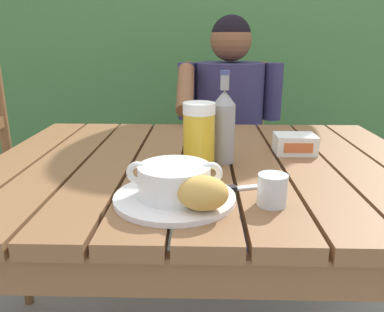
{
  "coord_description": "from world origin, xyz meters",
  "views": [
    {
      "loc": [
        -0.01,
        -1.06,
        1.08
      ],
      "look_at": [
        -0.04,
        -0.19,
        0.82
      ],
      "focal_mm": 35.89,
      "sensor_mm": 36.0,
      "label": 1
    }
  ],
  "objects_px": {
    "beer_glass": "(199,136)",
    "table_knife": "(235,188)",
    "beer_bottle": "(224,125)",
    "bread_roll": "(203,193)",
    "water_glass_small": "(272,190)",
    "butter_tub": "(295,144)",
    "soup_bowl": "(174,180)",
    "chair_near_diner": "(226,158)",
    "serving_plate": "(175,198)",
    "person_eating": "(229,124)"
  },
  "relations": [
    {
      "from": "water_glass_small",
      "to": "butter_tub",
      "type": "xyz_separation_m",
      "value": [
        0.14,
        0.39,
        -0.0
      ]
    },
    {
      "from": "chair_near_diner",
      "to": "soup_bowl",
      "type": "xyz_separation_m",
      "value": [
        -0.19,
        -1.21,
        0.33
      ]
    },
    {
      "from": "soup_bowl",
      "to": "bread_roll",
      "type": "distance_m",
      "value": 0.09
    },
    {
      "from": "beer_bottle",
      "to": "table_knife",
      "type": "xyz_separation_m",
      "value": [
        0.02,
        -0.21,
        -0.1
      ]
    },
    {
      "from": "table_knife",
      "to": "beer_bottle",
      "type": "bearing_deg",
      "value": 94.53
    },
    {
      "from": "serving_plate",
      "to": "bread_roll",
      "type": "relative_size",
      "value": 2.53
    },
    {
      "from": "butter_tub",
      "to": "serving_plate",
      "type": "bearing_deg",
      "value": -132.97
    },
    {
      "from": "water_glass_small",
      "to": "table_knife",
      "type": "xyz_separation_m",
      "value": [
        -0.07,
        0.08,
        -0.03
      ]
    },
    {
      "from": "person_eating",
      "to": "serving_plate",
      "type": "xyz_separation_m",
      "value": [
        -0.18,
        -1.01,
        0.05
      ]
    },
    {
      "from": "beer_bottle",
      "to": "water_glass_small",
      "type": "xyz_separation_m",
      "value": [
        0.09,
        -0.29,
        -0.07
      ]
    },
    {
      "from": "person_eating",
      "to": "butter_tub",
      "type": "bearing_deg",
      "value": -76.17
    },
    {
      "from": "beer_glass",
      "to": "table_knife",
      "type": "bearing_deg",
      "value": -61.64
    },
    {
      "from": "butter_tub",
      "to": "table_knife",
      "type": "height_order",
      "value": "butter_tub"
    },
    {
      "from": "water_glass_small",
      "to": "table_knife",
      "type": "relative_size",
      "value": 0.44
    },
    {
      "from": "person_eating",
      "to": "beer_glass",
      "type": "xyz_separation_m",
      "value": [
        -0.13,
        -0.79,
        0.14
      ]
    },
    {
      "from": "serving_plate",
      "to": "beer_glass",
      "type": "bearing_deg",
      "value": 77.17
    },
    {
      "from": "soup_bowl",
      "to": "person_eating",
      "type": "bearing_deg",
      "value": 79.67
    },
    {
      "from": "beer_glass",
      "to": "soup_bowl",
      "type": "bearing_deg",
      "value": -102.83
    },
    {
      "from": "beer_bottle",
      "to": "serving_plate",
      "type": "bearing_deg",
      "value": -113.27
    },
    {
      "from": "chair_near_diner",
      "to": "soup_bowl",
      "type": "height_order",
      "value": "chair_near_diner"
    },
    {
      "from": "person_eating",
      "to": "table_knife",
      "type": "xyz_separation_m",
      "value": [
        -0.05,
        -0.94,
        0.05
      ]
    },
    {
      "from": "soup_bowl",
      "to": "beer_glass",
      "type": "distance_m",
      "value": 0.23
    },
    {
      "from": "person_eating",
      "to": "serving_plate",
      "type": "height_order",
      "value": "person_eating"
    },
    {
      "from": "chair_near_diner",
      "to": "bread_roll",
      "type": "relative_size",
      "value": 9.27
    },
    {
      "from": "beer_bottle",
      "to": "butter_tub",
      "type": "bearing_deg",
      "value": 22.27
    },
    {
      "from": "person_eating",
      "to": "beer_glass",
      "type": "distance_m",
      "value": 0.81
    },
    {
      "from": "serving_plate",
      "to": "beer_glass",
      "type": "xyz_separation_m",
      "value": [
        0.05,
        0.22,
        0.08
      ]
    },
    {
      "from": "chair_near_diner",
      "to": "water_glass_small",
      "type": "distance_m",
      "value": 1.27
    },
    {
      "from": "serving_plate",
      "to": "beer_bottle",
      "type": "bearing_deg",
      "value": 66.73
    },
    {
      "from": "soup_bowl",
      "to": "butter_tub",
      "type": "xyz_separation_m",
      "value": [
        0.34,
        0.37,
        -0.02
      ]
    },
    {
      "from": "water_glass_small",
      "to": "chair_near_diner",
      "type": "bearing_deg",
      "value": 90.9
    },
    {
      "from": "table_knife",
      "to": "butter_tub",
      "type": "bearing_deg",
      "value": 55.81
    },
    {
      "from": "bread_roll",
      "to": "water_glass_small",
      "type": "distance_m",
      "value": 0.15
    },
    {
      "from": "beer_glass",
      "to": "water_glass_small",
      "type": "bearing_deg",
      "value": -56.93
    },
    {
      "from": "chair_near_diner",
      "to": "beer_glass",
      "type": "xyz_separation_m",
      "value": [
        -0.14,
        -0.99,
        0.37
      ]
    },
    {
      "from": "butter_tub",
      "to": "chair_near_diner",
      "type": "bearing_deg",
      "value": 100.41
    },
    {
      "from": "person_eating",
      "to": "water_glass_small",
      "type": "bearing_deg",
      "value": -88.76
    },
    {
      "from": "bread_roll",
      "to": "table_knife",
      "type": "height_order",
      "value": "bread_roll"
    },
    {
      "from": "serving_plate",
      "to": "beer_glass",
      "type": "distance_m",
      "value": 0.24
    },
    {
      "from": "chair_near_diner",
      "to": "beer_bottle",
      "type": "height_order",
      "value": "beer_bottle"
    },
    {
      "from": "beer_glass",
      "to": "table_knife",
      "type": "height_order",
      "value": "beer_glass"
    },
    {
      "from": "bread_roll",
      "to": "water_glass_small",
      "type": "bearing_deg",
      "value": 19.84
    },
    {
      "from": "bread_roll",
      "to": "table_knife",
      "type": "relative_size",
      "value": 0.68
    },
    {
      "from": "chair_near_diner",
      "to": "serving_plate",
      "type": "bearing_deg",
      "value": -98.78
    },
    {
      "from": "bread_roll",
      "to": "soup_bowl",
      "type": "bearing_deg",
      "value": 130.6
    },
    {
      "from": "person_eating",
      "to": "table_knife",
      "type": "bearing_deg",
      "value": -92.94
    },
    {
      "from": "water_glass_small",
      "to": "table_knife",
      "type": "height_order",
      "value": "water_glass_small"
    },
    {
      "from": "beer_glass",
      "to": "bread_roll",
      "type": "bearing_deg",
      "value": -87.89
    },
    {
      "from": "serving_plate",
      "to": "butter_tub",
      "type": "height_order",
      "value": "butter_tub"
    },
    {
      "from": "soup_bowl",
      "to": "table_knife",
      "type": "height_order",
      "value": "soup_bowl"
    }
  ]
}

